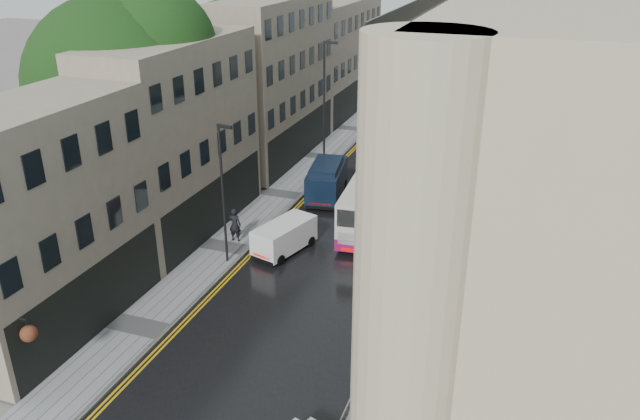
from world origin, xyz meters
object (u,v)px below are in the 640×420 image
Objects in this scene: pedestrian at (235,225)px; lamp_post_near at (223,196)px; tree_near at (119,114)px; tree_far at (230,81)px; white_lorry at (422,158)px; white_van at (258,242)px; navy_van at (308,188)px; lamp_post_far at (324,105)px; cream_bus at (346,213)px.

lamp_post_near is at bearing 102.29° from pedestrian.
tree_near reaches higher than tree_far.
white_van is (-6.26, -13.77, -1.04)m from white_lorry.
lamp_post_near is at bearing -108.79° from navy_van.
lamp_post_near is at bearing -90.35° from lamp_post_far.
cream_bus is (12.62, 2.85, -5.42)m from tree_near.
navy_van is (-6.13, -6.37, -0.62)m from white_lorry.
tree_near reaches higher than lamp_post_near.
white_van is 15.73m from lamp_post_far.
white_van is 1.96× the size of pedestrian.
tree_far is 1.70× the size of white_lorry.
navy_van is at bearing 34.95° from tree_near.
white_lorry is 16.82m from lamp_post_near.
cream_bus is 1.51× the size of white_lorry.
pedestrian is at bearing 0.57° from tree_near.
cream_bus is 5.53m from white_van.
tree_near reaches higher than navy_van.
pedestrian is at bearing -117.97° from navy_van.
lamp_post_near is at bearing -139.35° from cream_bus.
lamp_post_near is (7.54, -2.26, -3.05)m from tree_near.
white_lorry is at bearing 36.81° from navy_van.
lamp_post_near reaches higher than navy_van.
tree_near is 1.26× the size of cream_bus.
navy_van reaches higher than pedestrian.
lamp_post_near is (-5.08, -5.11, 2.37)m from cream_bus.
white_van is 0.42× the size of lamp_post_far.
navy_van is 6.54m from pedestrian.
tree_near reaches higher than cream_bus.
navy_van is at bearing 132.50° from cream_bus.
navy_van is 0.56× the size of lamp_post_far.
tree_far reaches higher than cream_bus.
white_lorry is at bearing -11.44° from lamp_post_far.
lamp_post_far is at bearing -95.67° from pedestrian.
cream_bus is at bearing -113.57° from white_lorry.
navy_van is (-3.66, 3.41, -0.20)m from cream_bus.
navy_van is at bearing -37.88° from tree_far.
pedestrian is (-5.75, -2.78, -0.41)m from cream_bus.
tree_near is at bearing 171.97° from lamp_post_near.
pedestrian is at bearing 114.67° from lamp_post_near.
pedestrian is (-8.22, -12.57, -0.83)m from white_lorry.
navy_van is 2.57× the size of pedestrian.
lamp_post_far reaches higher than cream_bus.
tree_far is 3.19× the size of white_van.
tree_near is 20.31m from white_lorry.
tree_near is 16.02m from lamp_post_far.
lamp_post_far reaches higher than pedestrian.
tree_far is 6.26× the size of pedestrian.
pedestrian is 0.26× the size of lamp_post_near.
lamp_post_near reaches higher than pedestrian.
white_lorry is at bearing -126.89° from pedestrian.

